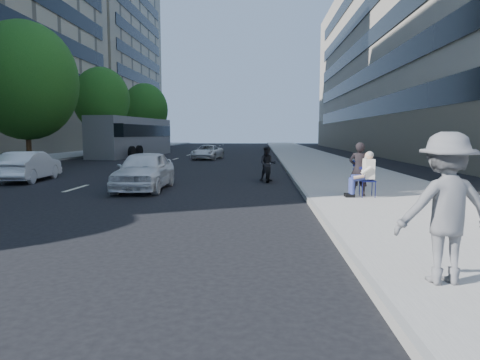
# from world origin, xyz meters

# --- Properties ---
(ground) EXTENTS (160.00, 160.00, 0.00)m
(ground) POSITION_xyz_m (0.00, 0.00, 0.00)
(ground) COLOR black
(ground) RESTS_ON ground
(near_sidewalk) EXTENTS (5.00, 120.00, 0.15)m
(near_sidewalk) POSITION_xyz_m (4.00, 20.00, 0.07)
(near_sidewalk) COLOR gray
(near_sidewalk) RESTS_ON ground
(far_sidewalk) EXTENTS (4.50, 120.00, 0.15)m
(far_sidewalk) POSITION_xyz_m (-16.75, 20.00, 0.07)
(far_sidewalk) COLOR gray
(far_sidewalk) RESTS_ON ground
(far_bldg_north) EXTENTS (22.00, 28.00, 28.00)m
(far_bldg_north) POSITION_xyz_m (-30.00, 62.00, 14.00)
(far_bldg_north) COLOR tan
(far_bldg_north) RESTS_ON ground
(near_building) EXTENTS (14.00, 70.00, 20.00)m
(near_building) POSITION_xyz_m (17.00, 32.00, 10.00)
(near_building) COLOR gray
(near_building) RESTS_ON ground
(tree_far_c) EXTENTS (6.00, 6.00, 8.47)m
(tree_far_c) POSITION_xyz_m (-13.70, 18.00, 5.02)
(tree_far_c) COLOR #382616
(tree_far_c) RESTS_ON ground
(tree_far_d) EXTENTS (4.80, 4.80, 7.65)m
(tree_far_d) POSITION_xyz_m (-13.70, 30.00, 4.89)
(tree_far_d) COLOR #382616
(tree_far_d) RESTS_ON ground
(tree_far_e) EXTENTS (5.40, 5.40, 7.89)m
(tree_far_e) POSITION_xyz_m (-13.70, 44.00, 4.78)
(tree_far_e) COLOR #382616
(tree_far_e) RESTS_ON ground
(seated_protester) EXTENTS (0.83, 1.12, 1.31)m
(seated_protester) POSITION_xyz_m (3.02, 5.40, 0.87)
(seated_protester) COLOR #131756
(seated_protester) RESTS_ON near_sidewalk
(jogger) EXTENTS (1.23, 0.77, 1.82)m
(jogger) POSITION_xyz_m (2.30, -1.69, 1.06)
(jogger) COLOR slate
(jogger) RESTS_ON near_sidewalk
(pedestrian_woman) EXTENTS (0.64, 0.51, 1.55)m
(pedestrian_woman) POSITION_xyz_m (2.94, 5.66, 0.93)
(pedestrian_woman) COLOR black
(pedestrian_woman) RESTS_ON near_sidewalk
(white_sedan_near) EXTENTS (1.69, 4.01, 1.36)m
(white_sedan_near) POSITION_xyz_m (-3.96, 7.80, 0.68)
(white_sedan_near) COLOR white
(white_sedan_near) RESTS_ON ground
(white_sedan_mid) EXTENTS (1.64, 3.83, 1.23)m
(white_sedan_mid) POSITION_xyz_m (-9.45, 10.28, 0.61)
(white_sedan_mid) COLOR silver
(white_sedan_mid) RESTS_ON ground
(white_sedan_far) EXTENTS (2.33, 4.13, 1.09)m
(white_sedan_far) POSITION_xyz_m (-3.97, 25.61, 0.54)
(white_sedan_far) COLOR white
(white_sedan_far) RESTS_ON ground
(motorcycle) EXTENTS (0.71, 2.04, 1.42)m
(motorcycle) POSITION_xyz_m (0.38, 10.75, 0.64)
(motorcycle) COLOR black
(motorcycle) RESTS_ON ground
(bus) EXTENTS (4.15, 12.33, 3.30)m
(bus) POSITION_xyz_m (-11.03, 30.04, 1.64)
(bus) COLOR slate
(bus) RESTS_ON ground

